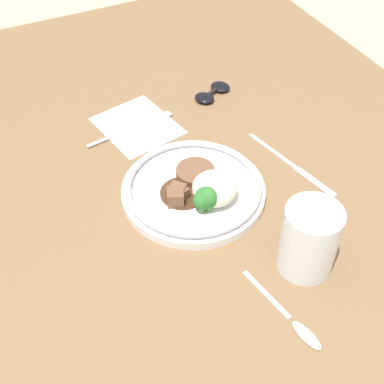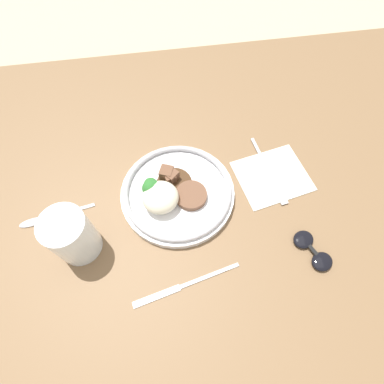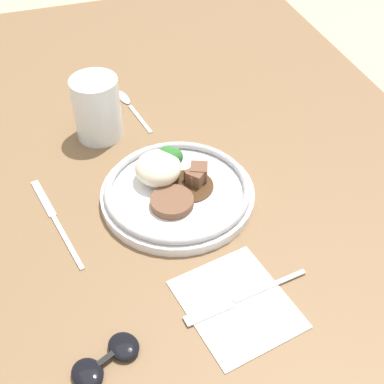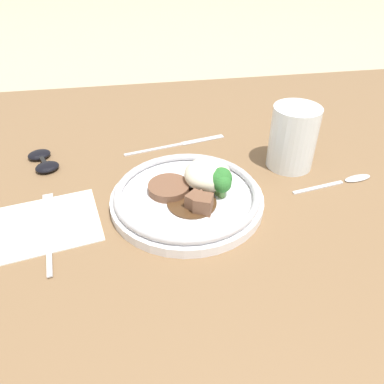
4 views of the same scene
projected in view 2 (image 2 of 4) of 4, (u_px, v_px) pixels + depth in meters
The scene contains 9 objects.
ground_plane at pixel (169, 217), 0.66m from camera, with size 8.00×8.00×0.00m, color tan.
dining_table at pixel (168, 214), 0.65m from camera, with size 1.49×1.04×0.03m.
napkin at pixel (272, 176), 0.67m from camera, with size 0.18×0.16×0.00m.
plate at pixel (174, 192), 0.63m from camera, with size 0.24×0.24×0.06m.
juice_glass at pixel (73, 237), 0.55m from camera, with size 0.08×0.08×0.11m.
fork at pixel (271, 176), 0.67m from camera, with size 0.04×0.18×0.00m.
knife at pixel (183, 286), 0.56m from camera, with size 0.21×0.05×0.00m.
spoon at pixel (42, 220), 0.62m from camera, with size 0.16×0.04×0.01m.
sunglasses at pixel (313, 250), 0.59m from camera, with size 0.07×0.10×0.01m.
Camera 2 is at (-0.01, 0.27, 0.61)m, focal length 28.00 mm.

